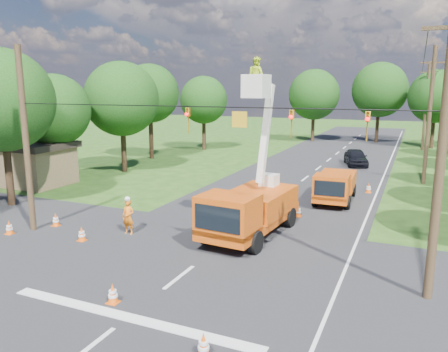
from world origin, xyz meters
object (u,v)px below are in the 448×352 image
at_px(traffic_cone_2, 298,211).
at_px(tree_far_c, 436,97).
at_px(shed, 33,163).
at_px(pole_right_mid, 429,115).
at_px(pole_right_near, 442,149).
at_px(tree_left_d, 121,99).
at_px(tree_left_e, 150,94).
at_px(ground_worker, 128,217).
at_px(traffic_cone_6, 369,188).
at_px(traffic_cone_0, 113,294).
at_px(traffic_cone_4, 56,220).
at_px(tree_left_c, 54,110).
at_px(tree_far_b, 380,90).
at_px(tree_left_b, 2,100).
at_px(traffic_cone_5, 9,228).
at_px(second_truck, 335,186).
at_px(pole_right_far, 426,105).
at_px(tree_far_a, 314,95).
at_px(bucket_truck, 250,201).
at_px(pole_left, 26,141).
at_px(distant_car, 356,157).
at_px(traffic_cone_3, 82,234).
at_px(tree_left_f, 204,100).
at_px(traffic_cone_1, 204,345).

relative_size(traffic_cone_2, tree_far_c, 0.08).
bearing_deg(shed, pole_right_mid, 24.36).
relative_size(pole_right_near, tree_left_d, 1.08).
relative_size(tree_left_d, tree_left_e, 0.98).
bearing_deg(ground_worker, traffic_cone_6, 52.49).
distance_m(traffic_cone_0, traffic_cone_4, 9.65).
xyz_separation_m(tree_left_c, tree_far_b, (19.50, 36.00, 1.37)).
xyz_separation_m(tree_left_b, tree_left_e, (-2.30, 19.00, 0.18)).
xyz_separation_m(traffic_cone_5, tree_left_c, (-6.46, 9.96, 5.08)).
relative_size(second_truck, pole_right_far, 0.55).
xyz_separation_m(second_truck, traffic_cone_6, (1.70, 3.38, -0.70)).
xyz_separation_m(pole_right_mid, tree_far_a, (-13.50, 23.00, 1.08)).
height_order(second_truck, traffic_cone_5, second_truck).
relative_size(ground_worker, tree_far_a, 0.18).
xyz_separation_m(traffic_cone_0, traffic_cone_5, (-9.02, 3.64, 0.00)).
bearing_deg(tree_far_c, pole_right_far, -116.57).
bearing_deg(pole_right_mid, bucket_truck, -115.15).
distance_m(pole_left, tree_left_d, 16.06).
distance_m(pole_right_far, tree_far_a, 13.87).
height_order(traffic_cone_2, traffic_cone_6, same).
relative_size(pole_right_mid, tree_far_c, 1.09).
height_order(distant_car, pole_right_mid, pole_right_mid).
xyz_separation_m(shed, tree_left_c, (1.50, 1.00, 3.82)).
bearing_deg(distant_car, traffic_cone_3, -124.83).
height_order(traffic_cone_5, tree_left_c, tree_left_c).
bearing_deg(traffic_cone_6, ground_worker, -125.70).
bearing_deg(traffic_cone_5, tree_left_e, 106.41).
relative_size(traffic_cone_0, tree_left_d, 0.08).
relative_size(ground_worker, pole_right_mid, 0.17).
relative_size(traffic_cone_6, tree_left_e, 0.08).
distance_m(traffic_cone_0, traffic_cone_3, 6.69).
distance_m(tree_left_c, tree_left_f, 21.07).
xyz_separation_m(bucket_truck, pole_right_far, (7.74, 36.49, 3.35)).
bearing_deg(tree_left_b, tree_far_a, 76.64).
height_order(traffic_cone_0, tree_left_e, tree_left_e).
xyz_separation_m(tree_left_e, tree_left_f, (2.00, 8.00, -0.81)).
bearing_deg(traffic_cone_4, tree_left_b, 159.55).
xyz_separation_m(traffic_cone_4, tree_left_c, (-7.58, 8.08, 5.08)).
relative_size(bucket_truck, tree_far_c, 0.92).
relative_size(traffic_cone_1, tree_left_c, 0.09).
bearing_deg(traffic_cone_5, distant_car, 64.60).
relative_size(traffic_cone_1, pole_right_mid, 0.07).
height_order(bucket_truck, pole_left, pole_left).
height_order(pole_right_near, tree_far_b, tree_far_b).
distance_m(pole_right_far, tree_far_b, 7.63).
height_order(traffic_cone_2, tree_far_b, tree_far_b).
height_order(traffic_cone_3, traffic_cone_6, same).
bearing_deg(traffic_cone_0, tree_left_e, 120.67).
distance_m(traffic_cone_0, tree_far_b, 50.18).
bearing_deg(traffic_cone_1, pole_right_mid, 78.13).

